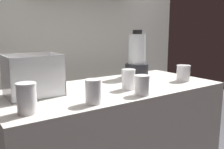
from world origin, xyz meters
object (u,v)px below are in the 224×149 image
Objects in this scene: carrot_display_bin at (33,83)px; juice_cup_carrot_far_right at (183,74)px; juice_cup_mango_far_left at (27,100)px; juice_cup_orange_left at (93,93)px; juice_cup_pomegranate_middle at (142,86)px; blender_pitcher at (137,58)px; juice_cup_carrot_right at (128,81)px.

carrot_display_bin is 1.00m from juice_cup_carrot_far_right.
juice_cup_mango_far_left is 1.11× the size of juice_cup_orange_left.
juice_cup_pomegranate_middle is 0.50m from juice_cup_carrot_far_right.
juice_cup_carrot_far_right is (0.79, 0.11, -0.00)m from juice_cup_orange_left.
blender_pitcher is 2.63× the size of juice_cup_mango_far_left.
juice_cup_orange_left is (-0.62, -0.41, -0.09)m from blender_pitcher.
blender_pitcher is 3.19× the size of juice_cup_pomegranate_middle.
juice_cup_carrot_right is at bearing -19.69° from carrot_display_bin.
carrot_display_bin reaches higher than juice_cup_pomegranate_middle.
juice_cup_carrot_right is (0.02, 0.15, 0.00)m from juice_cup_pomegranate_middle.
juice_cup_carrot_right is at bearing 82.13° from juice_cup_pomegranate_middle.
juice_cup_carrot_far_right is (0.49, 0.12, -0.00)m from juice_cup_pomegranate_middle.
juice_cup_orange_left is at bearing -146.50° from blender_pitcher.
juice_cup_mango_far_left is (-0.12, -0.28, -0.01)m from carrot_display_bin.
juice_cup_pomegranate_middle is (0.61, -0.05, -0.01)m from juice_cup_mango_far_left.
juice_cup_orange_left reaches higher than juice_cup_pomegranate_middle.
juice_cup_mango_far_left is (-0.92, -0.37, -0.08)m from blender_pitcher.
juice_cup_mango_far_left is 1.21× the size of juice_cup_carrot_far_right.
juice_cup_mango_far_left is at bearing 175.30° from juice_cup_pomegranate_middle.
blender_pitcher is 0.36m from juice_cup_carrot_far_right.
juice_cup_orange_left is at bearing -171.95° from juice_cup_carrot_far_right.
juice_cup_carrot_far_right is at bearing 14.21° from juice_cup_pomegranate_middle.
juice_cup_carrot_right is (0.63, 0.10, -0.01)m from juice_cup_mango_far_left.
juice_cup_mango_far_left is at bearing -176.14° from juice_cup_carrot_far_right.
carrot_display_bin is 2.13× the size of juice_cup_mango_far_left.
juice_cup_mango_far_left is 1.21× the size of juice_cup_pomegranate_middle.
juice_cup_carrot_far_right is at bearing -11.76° from carrot_display_bin.
carrot_display_bin is 2.59× the size of juice_cup_carrot_far_right.
carrot_display_bin is 2.38× the size of juice_cup_orange_left.
juice_cup_orange_left is (0.19, -0.32, -0.02)m from carrot_display_bin.
blender_pitcher is at bearing 21.90° from juice_cup_mango_far_left.
juice_cup_carrot_far_right is (1.10, 0.07, -0.01)m from juice_cup_mango_far_left.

